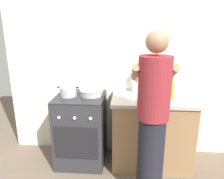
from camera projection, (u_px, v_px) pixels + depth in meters
ground at (107, 167)px, 2.73m from camera, size 6.00×6.00×0.00m
back_wall at (125, 64)px, 2.85m from camera, size 3.20×0.10×2.50m
countertop at (151, 131)px, 2.71m from camera, size 1.00×0.60×0.90m
stove_range at (81, 129)px, 2.77m from camera, size 0.60×0.62×0.90m
pot at (68, 92)px, 2.63m from camera, size 0.27×0.20×0.12m
mixing_bowl at (92, 92)px, 2.66m from camera, size 0.29×0.29×0.08m
utensil_crock at (136, 85)px, 2.74m from camera, size 0.10×0.10×0.33m
spice_bottle at (156, 96)px, 2.52m from camera, size 0.04×0.04×0.09m
oil_bottle at (171, 90)px, 2.48m from camera, size 0.06×0.06×0.27m
person at (152, 122)px, 2.02m from camera, size 0.41×0.50×1.70m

